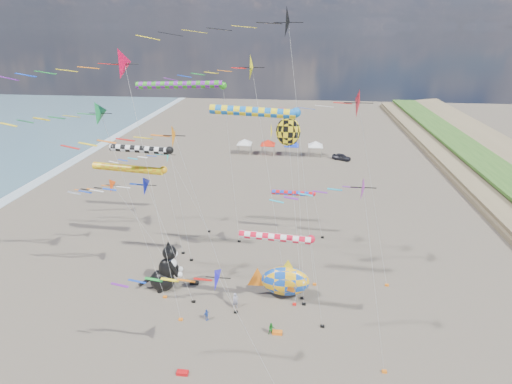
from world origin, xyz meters
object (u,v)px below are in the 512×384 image
object	(u,v)px
cat_inflatable	(164,267)
child_green	(271,329)
fish_inflatable	(285,281)
person_adult	(235,301)
parked_car	(342,157)
child_blue	(207,315)

from	to	relation	value
cat_inflatable	child_green	bearing A→B (deg)	-39.35
cat_inflatable	fish_inflatable	size ratio (longest dim) A/B	0.83
person_adult	parked_car	xyz separation A→B (m)	(14.21, 48.59, -0.18)
person_adult	child_blue	xyz separation A→B (m)	(-2.40, -2.03, -0.26)
parked_car	child_blue	bearing A→B (deg)	-171.50
cat_inflatable	person_adult	xyz separation A→B (m)	(7.74, -2.28, -1.80)
child_blue	cat_inflatable	bearing A→B (deg)	90.13
cat_inflatable	fish_inflatable	xyz separation A→B (m)	(12.37, -0.24, -0.58)
child_green	cat_inflatable	bearing A→B (deg)	140.12
child_green	parked_car	size ratio (longest dim) A/B	0.31
parked_car	cat_inflatable	bearing A→B (deg)	-178.69
person_adult	child_blue	distance (m)	3.16
cat_inflatable	fish_inflatable	world-z (taller)	cat_inflatable
child_green	child_blue	world-z (taller)	child_green
fish_inflatable	child_green	xyz separation A→B (m)	(-0.89, -5.25, -1.46)
cat_inflatable	parked_car	distance (m)	51.29
child_green	parked_car	distance (m)	52.85
child_blue	parked_car	world-z (taller)	parked_car
fish_inflatable	parked_car	xyz separation A→B (m)	(9.59, 46.55, -1.40)
child_green	person_adult	bearing A→B (deg)	125.04
fish_inflatable	parked_car	bearing A→B (deg)	78.36
fish_inflatable	person_adult	xyz separation A→B (m)	(-4.63, -2.04, -1.22)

